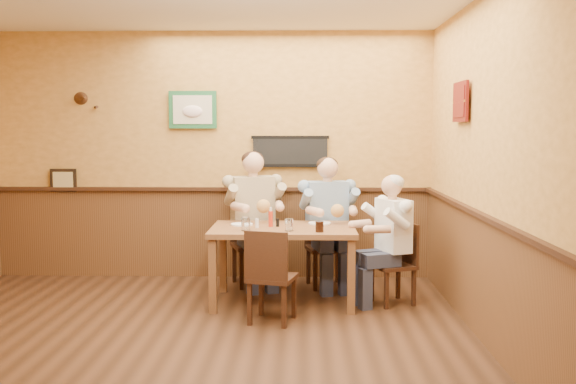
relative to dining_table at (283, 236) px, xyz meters
name	(u,v)px	position (x,y,z in m)	size (l,w,h in m)	color
room	(186,132)	(-0.71, -1.23, 1.03)	(5.02, 5.03, 2.81)	black
dining_table	(283,236)	(0.00, 0.00, 0.00)	(1.40, 0.90, 0.75)	brown
chair_back_left	(253,243)	(-0.35, 0.70, -0.20)	(0.42, 0.42, 0.92)	#3A2012
chair_back_right	(327,246)	(0.45, 0.64, -0.22)	(0.41, 0.41, 0.88)	#3A2012
chair_right_end	(393,264)	(1.07, -0.03, -0.26)	(0.37, 0.37, 0.80)	#3A2012
chair_near_side	(272,275)	(-0.08, -0.64, -0.24)	(0.39, 0.39, 0.84)	#3A2012
diner_tan_shirt	(253,225)	(-0.35, 0.70, 0.00)	(0.61, 0.61, 1.31)	tan
diner_blue_polo	(327,229)	(0.45, 0.64, -0.03)	(0.58, 0.58, 1.26)	#7794B3
diner_white_elder	(393,246)	(1.07, -0.03, -0.09)	(0.52, 0.52, 1.14)	white
water_glass_left	(246,224)	(-0.35, -0.22, 0.16)	(0.08, 0.08, 0.13)	white
water_glass_mid	(289,225)	(0.06, -0.24, 0.15)	(0.08, 0.08, 0.12)	white
cola_tumbler	(320,227)	(0.35, -0.29, 0.14)	(0.08, 0.08, 0.10)	black
hot_sauce_bottle	(271,218)	(-0.12, 0.03, 0.18)	(0.04, 0.04, 0.17)	red
salt_shaker	(257,223)	(-0.25, -0.05, 0.14)	(0.04, 0.04, 0.09)	white
pepper_shaker	(278,223)	(-0.05, 0.03, 0.13)	(0.03, 0.03, 0.08)	black
plate_far_left	(242,224)	(-0.42, 0.13, 0.10)	(0.22, 0.22, 0.01)	white
plate_far_right	(320,223)	(0.37, 0.22, 0.10)	(0.23, 0.23, 0.02)	white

